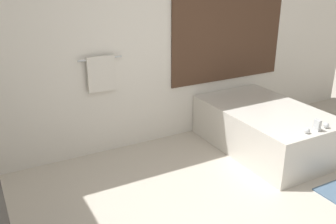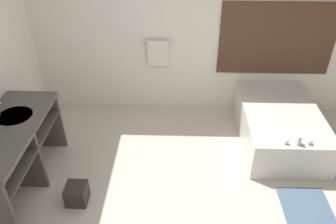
{
  "view_description": "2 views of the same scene",
  "coord_description": "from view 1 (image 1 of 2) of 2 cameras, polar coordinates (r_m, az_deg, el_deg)",
  "views": [
    {
      "loc": [
        -1.57,
        -1.73,
        2.1
      ],
      "look_at": [
        -0.13,
        0.91,
        0.92
      ],
      "focal_mm": 40.0,
      "sensor_mm": 36.0,
      "label": 1
    },
    {
      "loc": [
        0.01,
        -2.45,
        3.03
      ],
      "look_at": [
        -0.11,
        0.91,
        0.75
      ],
      "focal_mm": 35.0,
      "sensor_mm": 36.0,
      "label": 2
    }
  ],
  "objects": [
    {
      "name": "wall_back_with_blinds",
      "position": [
        4.34,
        -6.3,
        11.26
      ],
      "size": [
        7.4,
        0.13,
        2.7
      ],
      "color": "white",
      "rests_on": "ground_plane"
    },
    {
      "name": "bathtub",
      "position": [
        4.69,
        14.64,
        -2.12
      ],
      "size": [
        1.04,
        1.66,
        0.63
      ],
      "color": "silver",
      "rests_on": "ground_plane"
    }
  ]
}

